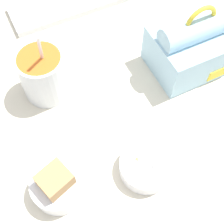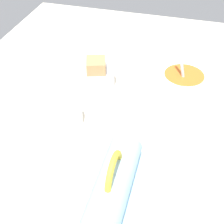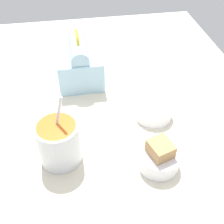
{
  "view_description": "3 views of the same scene",
  "coord_description": "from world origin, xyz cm",
  "px_view_note": "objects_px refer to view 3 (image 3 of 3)",
  "views": [
    {
      "loc": [
        -17.03,
        -34.76,
        64.32
      ],
      "look_at": [
        -2.55,
        -5.0,
        7.0
      ],
      "focal_mm": 50.0,
      "sensor_mm": 36.0,
      "label": 1
    },
    {
      "loc": [
        50.7,
        9.78,
        55.2
      ],
      "look_at": [
        -2.55,
        -5.0,
        7.0
      ],
      "focal_mm": 50.0,
      "sensor_mm": 36.0,
      "label": 2
    },
    {
      "loc": [
        -59.46,
        4.52,
        60.48
      ],
      "look_at": [
        -2.55,
        -5.0,
        7.0
      ],
      "focal_mm": 45.0,
      "sensor_mm": 36.0,
      "label": 3
    }
  ],
  "objects_px": {
    "lunch_bag": "(79,62)",
    "bento_bowl_sandwich": "(159,157)",
    "bento_bowl_snacks": "(154,111)",
    "soup_cup": "(59,142)"
  },
  "relations": [
    {
      "from": "soup_cup",
      "to": "bento_bowl_sandwich",
      "type": "bearing_deg",
      "value": -104.75
    },
    {
      "from": "lunch_bag",
      "to": "bento_bowl_sandwich",
      "type": "distance_m",
      "value": 0.44
    },
    {
      "from": "lunch_bag",
      "to": "bento_bowl_snacks",
      "type": "height_order",
      "value": "lunch_bag"
    },
    {
      "from": "soup_cup",
      "to": "bento_bowl_snacks",
      "type": "relative_size",
      "value": 1.79
    },
    {
      "from": "soup_cup",
      "to": "bento_bowl_snacks",
      "type": "height_order",
      "value": "soup_cup"
    },
    {
      "from": "bento_bowl_sandwich",
      "to": "bento_bowl_snacks",
      "type": "xyz_separation_m",
      "value": [
        0.18,
        -0.04,
        -0.01
      ]
    },
    {
      "from": "soup_cup",
      "to": "bento_bowl_snacks",
      "type": "bearing_deg",
      "value": -67.68
    },
    {
      "from": "lunch_bag",
      "to": "bento_bowl_snacks",
      "type": "distance_m",
      "value": 0.31
    },
    {
      "from": "soup_cup",
      "to": "bento_bowl_snacks",
      "type": "xyz_separation_m",
      "value": [
        0.11,
        -0.28,
        -0.04
      ]
    },
    {
      "from": "lunch_bag",
      "to": "bento_bowl_sandwich",
      "type": "relative_size",
      "value": 1.78
    }
  ]
}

